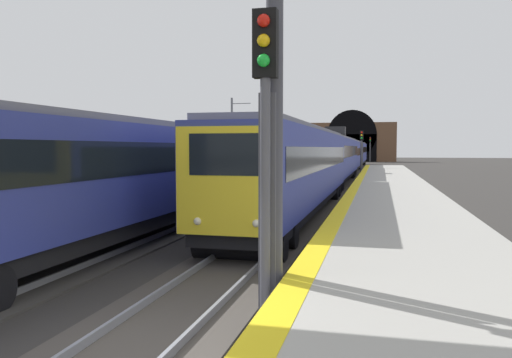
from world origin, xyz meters
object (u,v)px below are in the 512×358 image
catenary_mast_far (232,137)px  railway_signal_mid (362,149)px  train_main_approaching (343,155)px  railway_signal_near (265,144)px  railway_signal_far (370,147)px  train_adjacent_platform (225,163)px  overhead_signal_gantry (50,14)px

catenary_mast_far → railway_signal_mid: bearing=-73.8°
train_main_approaching → railway_signal_near: 46.86m
train_main_approaching → railway_signal_far: (56.50, -1.90, 0.98)m
catenary_mast_far → train_adjacent_platform: bearing=-164.5°
railway_signal_mid → railway_signal_far: bearing=-180.0°
catenary_mast_far → railway_signal_near: bearing=-163.0°
train_main_approaching → railway_signal_far: railway_signal_far is taller
railway_signal_mid → overhead_signal_gantry: bearing=-5.0°
railway_signal_near → railway_signal_far: bearing=-180.0°
train_adjacent_platform → railway_signal_mid: (28.64, -6.25, 0.69)m
catenary_mast_far → railway_signal_far: bearing=-12.3°
train_adjacent_platform → overhead_signal_gantry: size_ratio=4.90×
railway_signal_near → overhead_signal_gantry: overhead_signal_gantry is taller
railway_signal_mid → catenary_mast_far: (-3.82, 13.15, 1.26)m
train_main_approaching → train_adjacent_platform: 29.00m
railway_signal_near → catenary_mast_far: (42.95, 13.15, 1.08)m
train_main_approaching → railway_signal_far: 56.54m
overhead_signal_gantry → railway_signal_far: bearing=-2.3°
train_adjacent_platform → catenary_mast_far: (24.81, 6.89, 1.95)m
railway_signal_mid → overhead_signal_gantry: 46.66m
railway_signal_mid → railway_signal_far: (56.54, 0.00, 0.27)m
railway_signal_near → overhead_signal_gantry: bearing=-95.1°
railway_signal_far → catenary_mast_far: 61.78m
railway_signal_near → railway_signal_mid: size_ratio=1.06×
overhead_signal_gantry → catenary_mast_far: size_ratio=1.03×
railway_signal_mid → railway_signal_near: bearing=0.0°
train_main_approaching → railway_signal_mid: 2.03m
railway_signal_near → overhead_signal_gantry: size_ratio=0.61×
railway_signal_mid → overhead_signal_gantry: (-46.41, 4.07, 2.52)m
train_adjacent_platform → railway_signal_far: size_ratio=7.75×
railway_signal_mid → train_main_approaching: bearing=-91.0°
train_main_approaching → railway_signal_mid: size_ratio=17.28×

